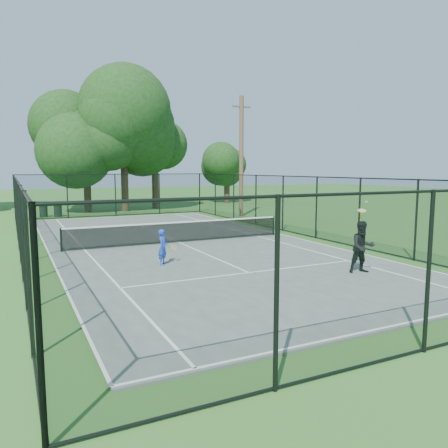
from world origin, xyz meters
name	(u,v)px	position (x,y,z in m)	size (l,w,h in m)	color
ground	(179,244)	(0.00, 0.00, 0.00)	(120.00, 120.00, 0.00)	#335F20
tennis_court	(179,243)	(0.00, 0.00, 0.03)	(11.00, 24.00, 0.06)	#4D5B53
tennis_net	(179,231)	(0.00, 0.00, 0.58)	(10.08, 0.08, 0.95)	black
fence	(179,211)	(0.00, 0.00, 1.50)	(13.10, 26.10, 3.00)	black
tree_near_left	(86,147)	(-1.29, 17.07, 4.99)	(6.23, 6.23, 8.12)	#332114
tree_near_mid	(123,137)	(1.42, 16.12, 5.84)	(7.24, 7.24, 9.47)	#332114
tree_near_right	(155,150)	(4.39, 17.67, 4.94)	(5.64, 5.64, 7.78)	#332114
tree_far_right	(227,168)	(12.47, 20.25, 3.44)	(4.21, 4.21, 5.56)	#332114
trash_bin_left	(43,210)	(-4.70, 14.54, 0.48)	(0.58, 0.58, 0.94)	black
trash_bin_right	(58,209)	(-3.78, 14.31, 0.52)	(0.58, 0.58, 1.03)	black
utility_pole	(241,156)	(8.01, 9.00, 4.25)	(1.40, 0.30, 8.37)	#4C3823
player_blue	(163,247)	(-2.08, -4.06, 0.68)	(0.84, 0.54, 1.23)	blue
player_black	(362,247)	(3.27, -7.95, 0.89)	(0.95, 0.90, 2.26)	black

